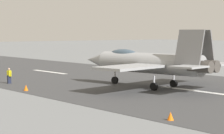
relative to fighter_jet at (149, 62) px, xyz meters
The scene contains 6 objects.
ground_plane 5.64m from the fighter_jet, 163.21° to the right, with size 400.00×400.00×0.00m, color slate.
runway_strip 5.65m from the fighter_jet, 163.27° to the right, with size 240.00×26.00×0.02m.
fighter_jet is the anchor object (origin of this frame).
crew_person 14.97m from the fighter_jet, 37.67° to the left, with size 0.69×0.36×1.66m.
marker_cone_near 16.73m from the fighter_jet, 140.30° to the left, with size 0.44×0.44×0.55m, color orange.
marker_cone_mid 12.12m from the fighter_jet, 62.75° to the left, with size 0.44×0.44×0.55m, color orange.
Camera 1 is at (-26.75, 32.36, 5.49)m, focal length 72.20 mm.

